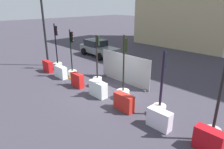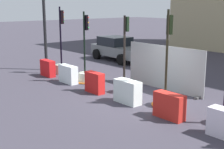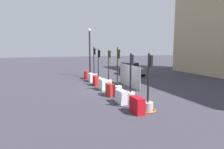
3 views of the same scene
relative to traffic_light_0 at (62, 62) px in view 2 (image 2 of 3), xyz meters
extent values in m
plane|color=#3A3641|center=(6.16, 0.02, -0.63)|extent=(120.00, 120.00, 0.00)
cylinder|color=#A9B9A2|center=(0.00, -0.01, -0.37)|extent=(0.69, 0.69, 0.51)
cylinder|color=black|center=(0.00, -0.01, 1.43)|extent=(0.09, 0.09, 3.10)
cube|color=black|center=(-0.01, 0.11, 2.43)|extent=(0.18, 0.17, 0.72)
sphere|color=red|center=(-0.02, 0.20, 2.67)|extent=(0.11, 0.11, 0.11)
sphere|color=orange|center=(-0.02, 0.20, 2.43)|extent=(0.11, 0.11, 0.11)
sphere|color=green|center=(-0.02, 0.20, 2.19)|extent=(0.11, 0.11, 0.11)
cylinder|color=beige|center=(2.41, -0.19, -0.39)|extent=(0.62, 0.62, 0.48)
cylinder|color=black|center=(2.41, -0.19, 1.31)|extent=(0.08, 0.08, 2.92)
cube|color=black|center=(2.44, -0.08, 2.25)|extent=(0.17, 0.18, 0.71)
sphere|color=red|center=(2.46, 0.01, 2.48)|extent=(0.09, 0.09, 0.09)
sphere|color=orange|center=(2.46, 0.01, 2.25)|extent=(0.09, 0.09, 0.09)
sphere|color=green|center=(2.46, 0.01, 2.01)|extent=(0.09, 0.09, 0.09)
torus|color=orange|center=(2.41, -0.19, -0.59)|extent=(0.93, 0.93, 0.08)
cylinder|color=beige|center=(4.98, 0.02, -0.34)|extent=(0.56, 0.56, 0.58)
cylinder|color=black|center=(4.98, 0.02, 1.30)|extent=(0.09, 0.09, 2.69)
cube|color=black|center=(4.98, 0.13, 2.29)|extent=(0.17, 0.13, 0.61)
sphere|color=red|center=(4.98, 0.22, 2.49)|extent=(0.11, 0.11, 0.11)
sphere|color=orange|center=(4.98, 0.22, 2.29)|extent=(0.11, 0.11, 0.11)
sphere|color=green|center=(4.98, 0.22, 2.08)|extent=(0.11, 0.11, 0.11)
cylinder|color=silver|center=(7.31, -0.05, -0.39)|extent=(0.72, 0.72, 0.47)
cylinder|color=black|center=(7.31, -0.05, 1.38)|extent=(0.09, 0.09, 3.08)
cube|color=black|center=(7.28, 0.07, 2.37)|extent=(0.20, 0.19, 0.70)
sphere|color=red|center=(7.27, 0.16, 2.60)|extent=(0.11, 0.11, 0.11)
sphere|color=orange|center=(7.27, 0.16, 2.37)|extent=(0.11, 0.11, 0.11)
sphere|color=green|center=(7.27, 0.16, 2.14)|extent=(0.11, 0.11, 0.11)
torus|color=orange|center=(7.31, -0.05, -0.59)|extent=(1.01, 1.01, 0.08)
cylinder|color=silver|center=(9.71, -0.06, -0.38)|extent=(0.61, 0.61, 0.50)
torus|color=orange|center=(9.71, -0.06, -0.60)|extent=(0.85, 0.85, 0.06)
cube|color=red|center=(0.07, -0.90, -0.20)|extent=(1.01, 0.37, 0.86)
cube|color=white|center=(1.97, -0.87, -0.20)|extent=(1.16, 0.40, 0.85)
cube|color=red|center=(4.18, -0.96, -0.18)|extent=(0.97, 0.37, 0.89)
cube|color=white|center=(6.16, -0.90, -0.18)|extent=(1.14, 0.47, 0.89)
cube|color=red|center=(8.26, -0.99, -0.20)|extent=(1.10, 0.41, 0.86)
cube|color=slate|center=(-0.98, 5.22, 0.03)|extent=(4.58, 2.20, 0.63)
cube|color=black|center=(-1.60, 5.27, 0.64)|extent=(2.16, 1.79, 0.60)
cylinder|color=black|center=(0.47, 6.11, -0.28)|extent=(0.71, 0.33, 0.69)
cylinder|color=black|center=(0.32, 4.13, -0.28)|extent=(0.71, 0.33, 0.69)
cylinder|color=black|center=(-2.28, 6.32, -0.28)|extent=(0.71, 0.33, 0.69)
cylinder|color=black|center=(-2.43, 4.34, -0.28)|extent=(0.71, 0.33, 0.69)
cylinder|color=black|center=(-1.51, -0.11, 2.06)|extent=(0.17, 0.17, 5.38)
cube|color=#929899|center=(5.74, 1.72, 0.35)|extent=(4.18, 0.04, 1.96)
cube|color=#4C4C4C|center=(3.86, 1.72, -0.58)|extent=(0.16, 0.50, 0.10)
cube|color=#4C4C4C|center=(7.62, 1.72, -0.58)|extent=(0.16, 0.50, 0.10)
camera|label=1|loc=(14.28, -7.54, 4.43)|focal=32.17mm
camera|label=2|loc=(14.43, -8.83, 3.07)|focal=49.89mm
camera|label=3|loc=(21.29, -5.65, 2.87)|focal=31.00mm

